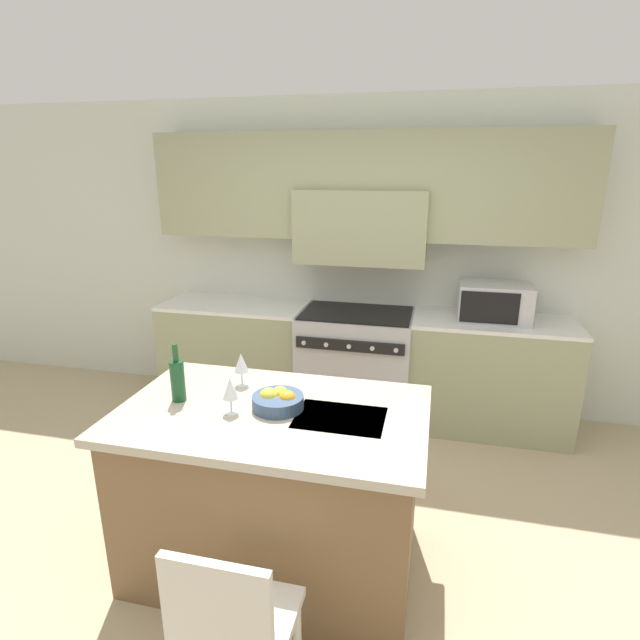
# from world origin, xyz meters

# --- Properties ---
(ground_plane) EXTENTS (10.00, 10.00, 0.00)m
(ground_plane) POSITION_xyz_m (0.00, 0.00, 0.00)
(ground_plane) COLOR tan
(back_cabinetry) EXTENTS (10.00, 0.46, 2.70)m
(back_cabinetry) POSITION_xyz_m (0.00, 2.15, 1.60)
(back_cabinetry) COLOR silver
(back_cabinetry) RESTS_ON ground_plane
(back_counter) EXTENTS (3.53, 0.62, 0.95)m
(back_counter) POSITION_xyz_m (-0.00, 1.90, 0.47)
(back_counter) COLOR gray
(back_counter) RESTS_ON ground_plane
(range_stove) EXTENTS (0.95, 0.70, 0.95)m
(range_stove) POSITION_xyz_m (0.00, 1.88, 0.47)
(range_stove) COLOR #B7B7BC
(range_stove) RESTS_ON ground_plane
(microwave) EXTENTS (0.55, 0.37, 0.30)m
(microwave) POSITION_xyz_m (1.10, 1.90, 1.10)
(microwave) COLOR #B7B7BC
(microwave) RESTS_ON back_counter
(kitchen_island) EXTENTS (1.57, 0.97, 0.94)m
(kitchen_island) POSITION_xyz_m (-0.13, 0.04, 0.48)
(kitchen_island) COLOR brown
(kitchen_island) RESTS_ON ground_plane
(island_chair) EXTENTS (0.42, 0.40, 0.89)m
(island_chair) POSITION_xyz_m (-0.01, -0.83, 0.51)
(island_chair) COLOR beige
(island_chair) RESTS_ON ground_plane
(wine_bottle) EXTENTS (0.07, 0.07, 0.31)m
(wine_bottle) POSITION_xyz_m (-0.65, 0.03, 1.06)
(wine_bottle) COLOR #194723
(wine_bottle) RESTS_ON kitchen_island
(wine_glass_near) EXTENTS (0.08, 0.08, 0.19)m
(wine_glass_near) POSITION_xyz_m (-0.32, -0.04, 1.07)
(wine_glass_near) COLOR white
(wine_glass_near) RESTS_ON kitchen_island
(wine_glass_far) EXTENTS (0.08, 0.08, 0.19)m
(wine_glass_far) POSITION_xyz_m (-0.39, 0.28, 1.07)
(wine_glass_far) COLOR white
(wine_glass_far) RESTS_ON kitchen_island
(fruit_bowl) EXTENTS (0.26, 0.26, 0.11)m
(fruit_bowl) POSITION_xyz_m (-0.11, 0.06, 0.99)
(fruit_bowl) COLOR #384C6B
(fruit_bowl) RESTS_ON kitchen_island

